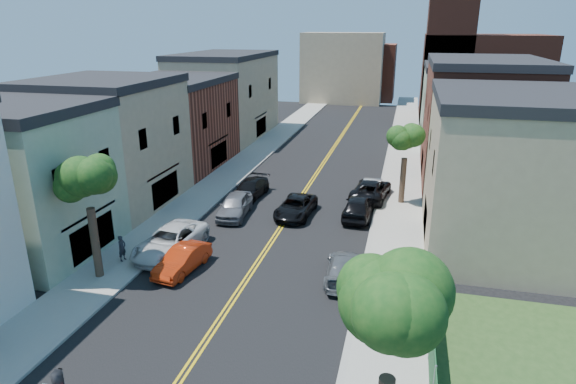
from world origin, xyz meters
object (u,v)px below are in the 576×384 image
Objects in this scene: red_sedan at (182,260)px; black_car_left at (250,189)px; black_car_right at (358,207)px; grey_car_left at (235,205)px; pedestrian_right at (380,297)px; pedestrian_left at (122,248)px; dark_car_right_far at (371,190)px; grey_car_right at (344,268)px; black_suv_lane at (296,207)px; white_pickup at (171,241)px; silver_car_right at (372,186)px.

black_car_left is (-0.20, 12.78, 0.02)m from red_sedan.
black_car_right is at bearing -9.20° from black_car_left.
red_sedan is at bearing -94.49° from grey_car_left.
black_car_left is 18.46m from pedestrian_right.
pedestrian_left is at bearing -19.64° from pedestrian_right.
pedestrian_left is (-13.15, -14.66, 0.14)m from dark_car_right_far.
black_car_left is at bearing -55.35° from grey_car_right.
black_car_left is 9.71m from dark_car_right_far.
black_suv_lane is (-5.00, -5.02, -0.09)m from dark_car_right_far.
white_pickup is at bearing -108.66° from grey_car_left.
black_suv_lane is at bearing -28.89° from black_car_left.
white_pickup is 10.67m from grey_car_right.
black_car_right reaches higher than grey_car_right.
dark_car_right_far is at bearing 48.38° from black_suv_lane.
black_car_right is 1.22× the size of silver_car_right.
silver_car_right is 20.71m from pedestrian_left.
grey_car_left reaches higher than dark_car_right_far.
dark_car_right_far is (9.30, 14.77, 0.09)m from red_sedan.
black_suv_lane is at bearing -32.29° from pedestrian_left.
grey_car_left reaches higher than grey_car_right.
grey_car_right is 1.16× the size of silver_car_right.
grey_car_left is at bearing 80.92° from white_pickup.
pedestrian_right is (11.08, -10.49, 0.16)m from grey_car_left.
white_pickup is 1.03× the size of dark_car_right_far.
dark_car_right_far is at bearing 65.69° from red_sedan.
grey_car_left is 8.94m from black_car_right.
grey_car_right is at bearing 89.05° from silver_car_right.
red_sedan is 17.45m from dark_car_right_far.
grey_car_left is (1.70, 6.73, 0.00)m from white_pickup.
silver_car_right is (9.30, 7.44, -0.15)m from grey_car_left.
red_sedan is 12.78m from black_car_left.
black_car_right reaches higher than black_car_left.
pedestrian_left is at bearing -134.55° from white_pickup.
grey_car_left is 0.85× the size of dark_car_right_far.
white_pickup is at bearing 41.23° from black_car_right.
black_car_left is at bearing 98.80° from red_sedan.
pedestrian_right is at bearing 102.56° from black_car_right.
red_sedan is 8.66m from grey_car_left.
silver_car_right is at bearing 57.27° from white_pickup.
red_sedan is at bearing -43.58° from white_pickup.
pedestrian_right is at bearing -47.92° from grey_car_left.
pedestrian_right reaches higher than grey_car_left.
black_car_right is at bearing 12.91° from black_suv_lane.
pedestrian_left is (-8.15, -9.65, 0.23)m from black_suv_lane.
grey_car_left is at bearing 13.76° from black_car_right.
red_sedan is 1.04× the size of silver_car_right.
black_suv_lane is (4.50, -3.03, -0.02)m from black_car_left.
pedestrian_right is (1.78, -17.93, 0.30)m from silver_car_right.
pedestrian_left is at bearing 1.27° from grey_car_right.
black_car_right is at bearing -42.54° from pedestrian_left.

